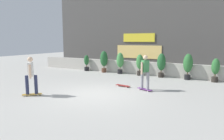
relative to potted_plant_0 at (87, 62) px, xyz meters
The scene contains 13 objects.
ground_plane 7.19m from the potted_plant_0, 50.83° to the right, with size 48.00×48.00×0.00m, color #B2AFA8.
planter_wall 4.55m from the potted_plant_0, ahead, with size 18.00×0.40×0.90m, color #B2ADA3.
building_backdrop 6.84m from the potted_plant_0, 44.55° to the left, with size 20.00×2.08×6.50m.
potted_plant_0 is the anchor object (origin of this frame).
potted_plant_1 1.62m from the potted_plant_0, ahead, with size 0.56×0.56×1.60m.
potted_plant_2 2.95m from the potted_plant_0, ahead, with size 0.52×0.52×1.51m.
potted_plant_3 4.44m from the potted_plant_0, ahead, with size 0.48×0.48×1.44m.
potted_plant_4 5.92m from the potted_plant_0, ahead, with size 0.54×0.54×1.55m.
potted_plant_5 7.54m from the potted_plant_0, ahead, with size 0.55×0.55×1.58m.
potted_plant_6 9.04m from the potted_plant_0, ahead, with size 0.45×0.45×1.37m.
skater_by_wall_left 7.44m from the potted_plant_0, 72.51° to the right, with size 0.72×0.70×1.70m.
skater_far_left 7.29m from the potted_plant_0, 31.77° to the right, with size 0.82×0.53×1.70m.
skateboard_near_camera 6.16m from the potted_plant_0, 36.34° to the right, with size 0.82×0.31×0.08m.
Camera 1 is at (4.90, -7.38, 2.39)m, focal length 32.67 mm.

